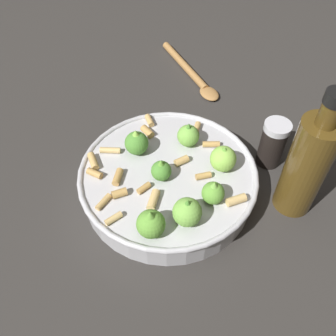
{
  "coord_description": "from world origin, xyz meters",
  "views": [
    {
      "loc": [
        0.08,
        -0.37,
        0.49
      ],
      "look_at": [
        0.0,
        0.0,
        0.06
      ],
      "focal_mm": 38.9,
      "sensor_mm": 36.0,
      "label": 1
    }
  ],
  "objects": [
    {
      "name": "pepper_shaker",
      "position": [
        0.16,
        0.1,
        0.05
      ],
      "size": [
        0.05,
        0.05,
        0.09
      ],
      "color": "black",
      "rests_on": "ground"
    },
    {
      "name": "ground_plane",
      "position": [
        0.0,
        0.0,
        0.0
      ],
      "size": [
        2.4,
        2.4,
        0.0
      ],
      "primitive_type": "plane",
      "color": "#2D2B28"
    },
    {
      "name": "wooden_spoon",
      "position": [
        -0.02,
        0.33,
        0.01
      ],
      "size": [
        0.17,
        0.2,
        0.02
      ],
      "color": "#9E703D",
      "rests_on": "ground"
    },
    {
      "name": "olive_oil_bottle",
      "position": [
        0.2,
        0.02,
        0.09
      ],
      "size": [
        0.06,
        0.06,
        0.22
      ],
      "color": "#4C3814",
      "rests_on": "ground"
    },
    {
      "name": "cooking_pan",
      "position": [
        0.0,
        -0.0,
        0.03
      ],
      "size": [
        0.29,
        0.29,
        0.1
      ],
      "color": "#B7B7BC",
      "rests_on": "ground"
    }
  ]
}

